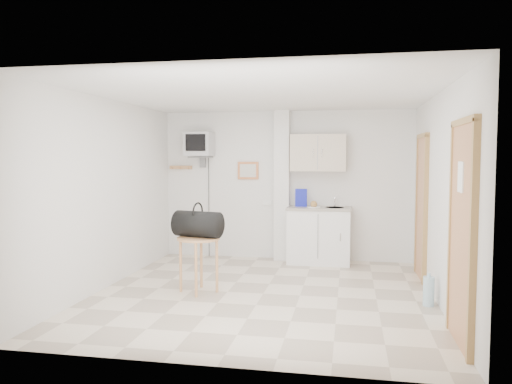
% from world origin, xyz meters
% --- Properties ---
extents(ground, '(4.50, 4.50, 0.00)m').
position_xyz_m(ground, '(0.00, 0.00, 0.00)').
color(ground, beige).
rests_on(ground, ground).
extents(room_envelope, '(4.24, 4.54, 2.55)m').
position_xyz_m(room_envelope, '(0.24, 0.09, 1.54)').
color(room_envelope, white).
rests_on(room_envelope, ground).
extents(kitchenette, '(1.03, 0.58, 2.10)m').
position_xyz_m(kitchenette, '(0.57, 2.00, 0.80)').
color(kitchenette, white).
rests_on(kitchenette, ground).
extents(crt_television, '(0.44, 0.45, 2.15)m').
position_xyz_m(crt_television, '(-1.45, 2.02, 1.94)').
color(crt_television, slate).
rests_on(crt_television, ground).
extents(round_table, '(0.55, 0.55, 0.71)m').
position_xyz_m(round_table, '(-0.83, -0.08, 0.59)').
color(round_table, '#A97B4B').
rests_on(round_table, ground).
extents(duffel_bag, '(0.66, 0.46, 0.45)m').
position_xyz_m(duffel_bag, '(-0.84, -0.05, 0.88)').
color(duffel_bag, black).
rests_on(duffel_bag, round_table).
extents(water_bottle, '(0.13, 0.13, 0.39)m').
position_xyz_m(water_bottle, '(1.98, -0.16, 0.17)').
color(water_bottle, '#A0C3D3').
rests_on(water_bottle, ground).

